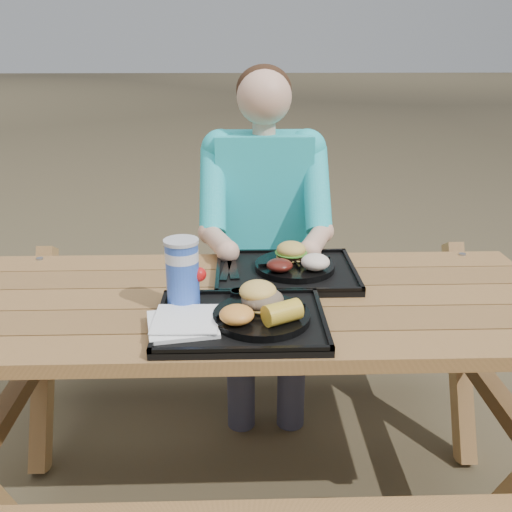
{
  "coord_description": "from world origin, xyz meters",
  "views": [
    {
      "loc": [
        -0.05,
        -1.55,
        1.46
      ],
      "look_at": [
        0.0,
        0.0,
        0.88
      ],
      "focal_mm": 40.0,
      "sensor_mm": 36.0,
      "label": 1
    }
  ],
  "objects": [
    {
      "name": "ground",
      "position": [
        0.0,
        0.0,
        0.0
      ],
      "size": [
        60.0,
        60.0,
        0.0
      ],
      "primitive_type": "plane",
      "color": "#999999",
      "rests_on": "ground"
    },
    {
      "name": "picnic_table",
      "position": [
        0.0,
        0.0,
        0.38
      ],
      "size": [
        1.8,
        1.49,
        0.75
      ],
      "primitive_type": null,
      "color": "#999999",
      "rests_on": "ground"
    },
    {
      "name": "tray_near",
      "position": [
        -0.05,
        -0.19,
        0.76
      ],
      "size": [
        0.45,
        0.35,
        0.02
      ],
      "primitive_type": "cube",
      "color": "black",
      "rests_on": "picnic_table"
    },
    {
      "name": "tray_far",
      "position": [
        0.1,
        0.16,
        0.76
      ],
      "size": [
        0.45,
        0.35,
        0.02
      ],
      "primitive_type": "cube",
      "color": "black",
      "rests_on": "picnic_table"
    },
    {
      "name": "plate_near",
      "position": [
        0.01,
        -0.19,
        0.78
      ],
      "size": [
        0.26,
        0.26,
        0.02
      ],
      "primitive_type": "cylinder",
      "color": "black",
      "rests_on": "tray_near"
    },
    {
      "name": "plate_far",
      "position": [
        0.13,
        0.17,
        0.78
      ],
      "size": [
        0.26,
        0.26,
        0.02
      ],
      "primitive_type": "cylinder",
      "color": "black",
      "rests_on": "tray_far"
    },
    {
      "name": "napkin_stack",
      "position": [
        -0.2,
        -0.22,
        0.78
      ],
      "size": [
        0.21,
        0.21,
        0.02
      ],
      "primitive_type": "cube",
      "rotation": [
        0.0,
        0.0,
        0.18
      ],
      "color": "white",
      "rests_on": "tray_near"
    },
    {
      "name": "soda_cup",
      "position": [
        -0.21,
        -0.09,
        0.86
      ],
      "size": [
        0.09,
        0.09,
        0.18
      ],
      "primitive_type": "cylinder",
      "color": "blue",
      "rests_on": "tray_near"
    },
    {
      "name": "condiment_bbq",
      "position": [
        -0.05,
        -0.06,
        0.78
      ],
      "size": [
        0.05,
        0.05,
        0.03
      ],
      "primitive_type": "cylinder",
      "color": "#340605",
      "rests_on": "tray_near"
    },
    {
      "name": "condiment_mustard",
      "position": [
        0.01,
        -0.05,
        0.79
      ],
      "size": [
        0.06,
        0.06,
        0.03
      ],
      "primitive_type": "cylinder",
      "color": "yellow",
      "rests_on": "tray_near"
    },
    {
      "name": "sandwich",
      "position": [
        0.01,
        -0.16,
        0.85
      ],
      "size": [
        0.11,
        0.11,
        0.11
      ],
      "primitive_type": null,
      "color": "#F3C056",
      "rests_on": "plate_near"
    },
    {
      "name": "mac_cheese",
      "position": [
        -0.06,
        -0.25,
        0.81
      ],
      "size": [
        0.09,
        0.09,
        0.05
      ],
      "primitive_type": "ellipsoid",
      "color": "#F6A440",
      "rests_on": "plate_near"
    },
    {
      "name": "corn_cob",
      "position": [
        0.06,
        -0.25,
        0.82
      ],
      "size": [
        0.13,
        0.13,
        0.06
      ],
      "primitive_type": null,
      "rotation": [
        0.0,
        0.0,
        0.49
      ],
      "color": "gold",
      "rests_on": "plate_near"
    },
    {
      "name": "cutlery_far",
      "position": [
        -0.07,
        0.16,
        0.77
      ],
      "size": [
        0.04,
        0.17,
        0.01
      ],
      "primitive_type": "cube",
      "rotation": [
        0.0,
        0.0,
        0.08
      ],
      "color": "black",
      "rests_on": "tray_far"
    },
    {
      "name": "burger",
      "position": [
        0.12,
        0.21,
        0.83
      ],
      "size": [
        0.1,
        0.1,
        0.09
      ],
      "primitive_type": null,
      "color": "gold",
      "rests_on": "plate_far"
    },
    {
      "name": "baked_beans",
      "position": [
        0.08,
        0.11,
        0.81
      ],
      "size": [
        0.08,
        0.08,
        0.04
      ],
      "primitive_type": "ellipsoid",
      "color": "#531610",
      "rests_on": "plate_far"
    },
    {
      "name": "potato_salad",
      "position": [
        0.19,
        0.11,
        0.82
      ],
      "size": [
        0.09,
        0.09,
        0.05
      ],
      "primitive_type": "ellipsoid",
      "color": "white",
      "rests_on": "plate_far"
    },
    {
      "name": "diner",
      "position": [
        0.05,
        0.69,
        0.64
      ],
      "size": [
        0.48,
        0.84,
        1.28
      ],
      "primitive_type": null,
      "color": "teal",
      "rests_on": "ground"
    }
  ]
}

